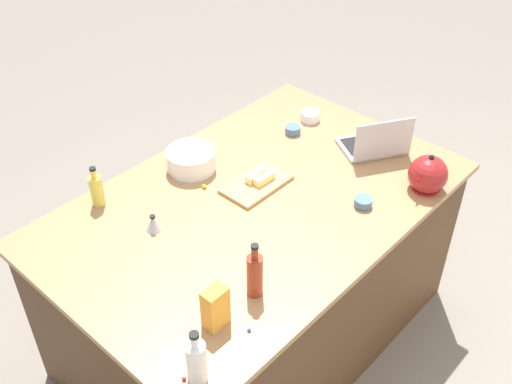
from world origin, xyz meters
TOP-DOWN VIEW (x-y plane):
  - ground_plane at (0.00, 0.00)m, footprint 12.00×12.00m
  - island_counter at (0.00, 0.00)m, footprint 1.90×1.23m
  - laptop at (-0.69, 0.17)m, footprint 0.38×0.36m
  - mixing_bowl_large at (0.03, -0.40)m, footprint 0.24×0.24m
  - bottle_soy at (0.41, 0.37)m, footprint 0.06×0.06m
  - bottle_oil at (0.49, -0.50)m, footprint 0.06×0.06m
  - bottle_vinegar at (0.82, 0.49)m, footprint 0.07×0.07m
  - kettle at (-0.59, 0.52)m, footprint 0.21×0.18m
  - cutting_board at (-0.08, -0.07)m, footprint 0.32×0.19m
  - butter_stick_left at (-0.10, -0.10)m, footprint 0.11×0.04m
  - butter_stick_right at (-0.11, -0.05)m, footprint 0.11×0.04m
  - ramekin_small at (-0.29, 0.38)m, footprint 0.08×0.08m
  - ramekin_medium at (-0.71, -0.26)m, footprint 0.10×0.10m
  - ramekin_wide at (-0.55, -0.24)m, footprint 0.08×0.08m
  - kitchen_timer at (0.44, -0.19)m, footprint 0.07×0.07m
  - candy_bag at (0.62, 0.37)m, footprint 0.09×0.06m
  - candy_0 at (0.56, 0.48)m, footprint 0.01×0.01m
  - candy_1 at (0.85, 0.46)m, footprint 0.01×0.01m
  - candy_3 at (0.09, -0.24)m, footprint 0.02×0.02m

SIDE VIEW (x-z plane):
  - ground_plane at x=0.00m, z-range 0.00..0.00m
  - island_counter at x=0.00m, z-range 0.00..0.90m
  - candy_0 at x=0.56m, z-range 0.90..0.91m
  - candy_1 at x=0.85m, z-range 0.90..0.91m
  - cutting_board at x=-0.08m, z-range 0.90..0.92m
  - candy_3 at x=0.09m, z-range 0.90..0.92m
  - ramekin_wide at x=-0.55m, z-range 0.90..0.94m
  - ramekin_small at x=-0.29m, z-range 0.90..0.94m
  - ramekin_medium at x=-0.71m, z-range 0.90..0.95m
  - kitchen_timer at x=0.44m, z-range 0.90..0.97m
  - butter_stick_left at x=-0.10m, z-range 0.92..0.95m
  - butter_stick_right at x=-0.11m, z-range 0.92..0.95m
  - laptop at x=-0.69m, z-range 0.84..1.06m
  - mixing_bowl_large at x=0.03m, z-range 0.90..1.01m
  - bottle_oil at x=0.49m, z-range 0.88..1.08m
  - kettle at x=-0.59m, z-range 0.88..1.08m
  - candy_bag at x=0.62m, z-range 0.90..1.07m
  - bottle_vinegar at x=0.82m, z-range 0.88..1.10m
  - bottle_soy at x=0.41m, z-range 0.88..1.12m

